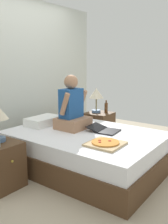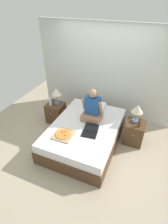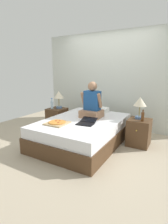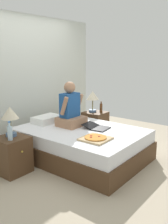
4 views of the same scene
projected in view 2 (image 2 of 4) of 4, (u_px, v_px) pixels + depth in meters
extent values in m
plane|color=tan|center=(85.00, 141.00, 4.29)|extent=(5.78, 5.78, 0.00)
cube|color=silver|center=(106.00, 73.00, 4.65)|extent=(3.78, 0.12, 2.50)
cube|color=#4C331E|center=(85.00, 137.00, 4.20)|extent=(1.50, 2.10, 0.30)
cube|color=white|center=(85.00, 128.00, 4.06)|extent=(1.46, 2.04, 0.21)
cube|color=#4C331E|center=(56.00, 113.00, 4.83)|extent=(0.44, 0.44, 0.55)
sphere|color=gold|center=(51.00, 114.00, 4.59)|extent=(0.03, 0.03, 0.03)
cylinder|color=#4C6B93|center=(57.00, 103.00, 4.68)|extent=(0.16, 0.16, 0.05)
cylinder|color=olive|center=(57.00, 98.00, 4.61)|extent=(0.02, 0.02, 0.22)
cone|color=beige|center=(56.00, 92.00, 4.49)|extent=(0.26, 0.26, 0.18)
cylinder|color=silver|center=(50.00, 102.00, 4.57)|extent=(0.07, 0.07, 0.20)
cylinder|color=silver|center=(50.00, 98.00, 4.50)|extent=(0.03, 0.03, 0.06)
cylinder|color=blue|center=(50.00, 96.00, 4.48)|extent=(0.04, 0.04, 0.02)
cube|color=#4C331E|center=(134.00, 132.00, 4.14)|extent=(0.44, 0.44, 0.55)
sphere|color=gold|center=(133.00, 135.00, 3.90)|extent=(0.03, 0.03, 0.03)
cylinder|color=#4C6B93|center=(135.00, 121.00, 4.02)|extent=(0.16, 0.16, 0.05)
cylinder|color=olive|center=(136.00, 116.00, 3.94)|extent=(0.02, 0.02, 0.22)
cone|color=beige|center=(138.00, 109.00, 3.83)|extent=(0.26, 0.26, 0.18)
cylinder|color=#512D14|center=(139.00, 123.00, 3.84)|extent=(0.06, 0.06, 0.18)
cylinder|color=#512D14|center=(140.00, 119.00, 3.77)|extent=(0.03, 0.03, 0.05)
cube|color=white|center=(95.00, 106.00, 4.57)|extent=(0.52, 0.34, 0.12)
cube|color=#A37556|center=(92.00, 116.00, 4.14)|extent=(0.44, 0.40, 0.16)
cube|color=#1E4C8C|center=(93.00, 105.00, 4.00)|extent=(0.34, 0.20, 0.42)
sphere|color=#A37556|center=(93.00, 94.00, 3.82)|extent=(0.20, 0.20, 0.20)
cylinder|color=#A37556|center=(84.00, 104.00, 4.01)|extent=(0.07, 0.18, 0.32)
cylinder|color=#A37556|center=(100.00, 108.00, 3.88)|extent=(0.07, 0.18, 0.32)
cube|color=black|center=(89.00, 134.00, 3.72)|extent=(0.34, 0.26, 0.02)
cube|color=black|center=(92.00, 127.00, 3.86)|extent=(0.33, 0.23, 0.06)
cube|color=tan|center=(64.00, 135.00, 3.70)|extent=(0.41, 0.41, 0.02)
cylinder|color=#CC7F33|center=(63.00, 134.00, 3.69)|extent=(0.33, 0.33, 0.02)
cylinder|color=maroon|center=(62.00, 132.00, 3.73)|extent=(0.04, 0.04, 0.00)
cylinder|color=maroon|center=(65.00, 135.00, 3.64)|extent=(0.04, 0.04, 0.00)
cylinder|color=maroon|center=(65.00, 132.00, 3.74)|extent=(0.04, 0.04, 0.00)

